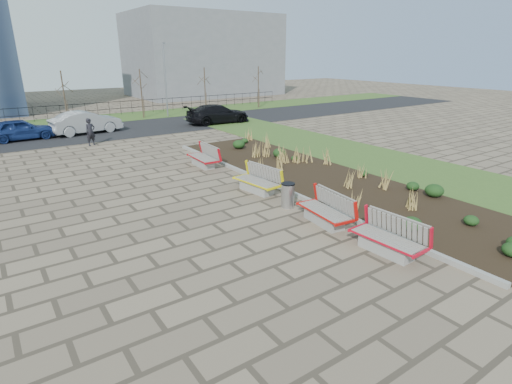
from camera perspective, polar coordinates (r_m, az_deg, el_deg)
ground at (r=10.60m, az=2.58°, el=-10.56°), size 120.00×120.00×0.00m
planting_bed at (r=17.86m, az=8.94°, el=2.01°), size 4.50×18.00×0.10m
planting_curb at (r=16.40m, az=2.99°, el=0.75°), size 0.16×18.00×0.15m
grass_verge_near at (r=21.32m, az=18.31°, el=4.00°), size 5.00×38.00×0.04m
grass_verge_far at (r=36.12m, az=-25.64°, el=9.02°), size 80.00×5.00×0.04m
road at (r=30.29m, az=-23.62°, el=7.64°), size 80.00×7.00×0.02m
bench_a at (r=11.59m, az=18.22°, el=-6.08°), size 1.02×2.15×1.00m
bench_b at (r=13.06m, az=9.72°, el=-2.46°), size 1.13×2.19×1.00m
bench_c at (r=15.86m, az=0.07°, el=1.74°), size 1.16×2.20×1.00m
bench_d at (r=19.70m, az=-7.65°, el=5.06°), size 0.97×2.13×1.00m
litter_bin at (r=14.32m, az=4.56°, el=-0.51°), size 0.47×0.47×0.89m
pedestrian at (r=26.04m, az=-22.57°, el=7.93°), size 0.68×0.54×1.62m
car_blue at (r=29.60m, az=-30.60°, el=7.70°), size 4.03×1.76×1.35m
car_silver at (r=30.14m, az=-23.11°, el=9.16°), size 4.80×2.21×1.53m
car_black at (r=32.09m, az=-5.47°, el=11.06°), size 5.16×2.34×1.46m
tree_c at (r=34.41m, az=-25.68°, el=12.02°), size 1.40×1.40×4.00m
tree_d at (r=35.88m, az=-16.04°, el=13.35°), size 1.40×1.40×4.00m
tree_e at (r=38.24m, az=-7.29°, el=14.24°), size 1.40×1.40×4.00m
tree_f at (r=41.35m, az=0.33°, el=14.75°), size 1.40×1.40×4.00m
lamp_east at (r=36.04m, az=-12.82°, el=15.23°), size 0.24×0.60×6.00m
railing_fence at (r=37.51m, az=-26.18°, el=10.22°), size 44.00×0.10×1.20m
building_grey at (r=55.55m, az=-7.57°, el=18.80°), size 18.00×12.00×10.00m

